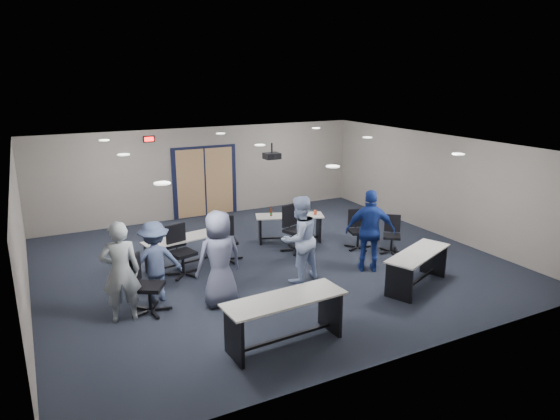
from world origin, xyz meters
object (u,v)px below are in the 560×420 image
chair_back_a (182,251)px  person_navy (370,231)px  chair_loose_left (149,284)px  person_gray (121,272)px  chair_loose_right (392,235)px  table_back_left (182,247)px  person_plaid (219,258)px  table_front_right (418,263)px  person_lightblue (299,239)px  table_front_left (285,313)px  chair_back_c (297,229)px  chair_back_b (227,240)px  chair_back_d (358,230)px  table_back_right (289,223)px  person_back (155,261)px

chair_back_a → person_navy: bearing=-38.5°
chair_loose_left → person_gray: 0.61m
chair_loose_right → person_gray: size_ratio=0.50×
table_back_left → person_plaid: size_ratio=0.98×
table_front_right → person_lightblue: 2.46m
table_front_right → chair_loose_left: size_ratio=1.75×
table_front_left → chair_back_c: 4.38m
chair_loose_left → person_navy: person_navy is taller
table_back_left → person_gray: (-1.65, -1.95, 0.44)m
chair_loose_left → chair_loose_right: size_ratio=1.19×
person_gray → person_lightblue: size_ratio=1.00×
table_front_left → chair_loose_left: bearing=124.9°
chair_back_c → chair_back_b: bearing=155.3°
table_front_left → chair_back_c: bearing=55.3°
person_lightblue → person_gray: bearing=-9.3°
chair_loose_left → person_plaid: 1.34m
person_gray → person_plaid: size_ratio=1.00×
chair_back_d → table_front_right: bearing=-80.8°
table_back_left → chair_back_b: 1.05m
chair_back_c → person_plaid: person_plaid is taller
person_gray → table_back_left: bearing=-121.6°
table_back_right → chair_back_b: chair_back_b is taller
chair_back_b → person_gray: person_gray is taller
chair_back_a → chair_loose_left: 1.75m
table_front_left → chair_loose_right: (4.30, 2.57, -0.10)m
person_navy → person_back: size_ratio=1.16×
person_gray → person_lightblue: (3.63, 0.13, 0.00)m
person_lightblue → person_back: 2.94m
table_back_left → chair_loose_right: 5.00m
table_back_left → chair_back_d: bearing=-21.0°
table_back_right → chair_back_a: chair_back_a is taller
chair_back_b → chair_loose_left: size_ratio=0.93×
table_front_left → chair_back_d: 4.93m
chair_back_a → person_navy: person_navy is taller
table_back_left → person_back: (-0.93, -1.40, 0.31)m
chair_loose_left → person_plaid: (1.26, -0.26, 0.37)m
chair_back_a → chair_loose_left: size_ratio=1.01×
chair_loose_right → person_plaid: bearing=-132.6°
chair_loose_right → person_gray: 6.48m
table_front_left → chair_back_c: (2.30, 3.72, 0.02)m
person_gray → chair_back_a: bearing=-127.0°
person_navy → table_back_right: bearing=-44.7°
table_back_left → chair_back_b: bearing=-14.4°
person_lightblue → person_back: (-2.91, 0.42, -0.13)m
table_front_left → person_lightblue: size_ratio=1.12×
chair_loose_right → person_gray: bearing=-136.5°
table_front_right → chair_back_c: (-1.17, 2.96, 0.07)m
table_back_right → person_gray: (-4.65, -2.45, 0.43)m
person_back → chair_loose_left: bearing=66.7°
table_back_right → table_front_right: bearing=-54.3°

